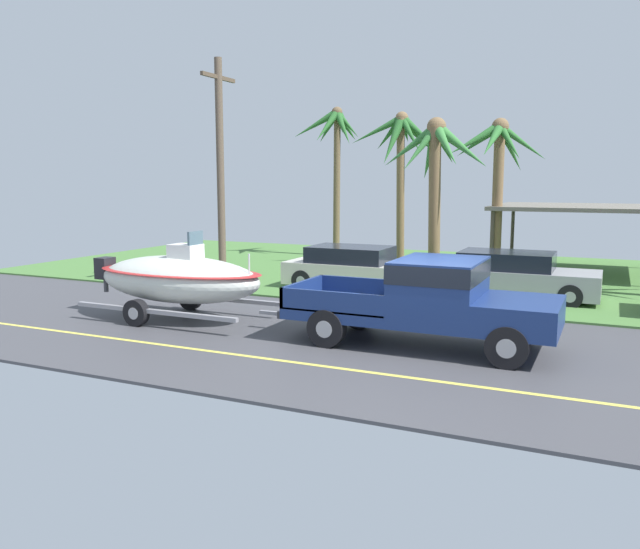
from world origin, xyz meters
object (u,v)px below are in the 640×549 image
Objects in this scene: palm_tree_mid at (497,159)px; palm_tree_far_right at (335,139)px; carport_awning at (591,209)px; parked_sedan_near at (355,269)px; parked_sedan_far at (512,276)px; utility_pole at (220,170)px; palm_tree_far_left at (402,148)px; palm_tree_near_left at (436,162)px; pickup_truck_towing at (437,298)px; boat_on_trailer at (178,279)px.

palm_tree_far_right is at bearing 154.97° from palm_tree_mid.
palm_tree_far_right is at bearing 173.28° from carport_awning.
parked_sedan_far is (4.73, 0.50, 0.00)m from parked_sedan_near.
palm_tree_far_right is 9.07m from utility_pole.
palm_tree_far_left reaches higher than parked_sedan_far.
palm_tree_far_left is (-3.73, 1.09, 0.51)m from palm_tree_mid.
palm_tree_near_left is at bearing -133.03° from palm_tree_mid.
parked_sedan_far is 6.52m from carport_awning.
pickup_truck_towing is 0.96× the size of palm_tree_far_left.
palm_tree_near_left is at bearing 145.83° from parked_sedan_far.
parked_sedan_far is 0.65× the size of utility_pole.
parked_sedan_far is at bearing -106.87° from carport_awning.
palm_tree_mid is 9.42m from utility_pole.
carport_awning is 0.91× the size of utility_pole.
boat_on_trailer is (-6.54, 0.00, -0.01)m from pickup_truck_towing.
palm_tree_near_left reaches higher than pickup_truck_towing.
palm_tree_near_left is at bearing -54.13° from palm_tree_far_left.
parked_sedan_near is 4.55m from palm_tree_near_left.
palm_tree_mid is at bearing -16.28° from palm_tree_far_left.
pickup_truck_towing is at bearing -58.92° from palm_tree_far_right.
pickup_truck_towing is 1.00× the size of boat_on_trailer.
parked_sedan_near is at bearing -173.94° from parked_sedan_far.
boat_on_trailer is at bearing -117.49° from palm_tree_near_left.
parked_sedan_near is 0.67× the size of palm_tree_far_right.
palm_tree_far_right reaches higher than parked_sedan_far.
pickup_truck_towing reaches higher than parked_sedan_near.
carport_awning is 1.09× the size of palm_tree_far_left.
palm_tree_far_left is at bearing -32.42° from palm_tree_far_right.
palm_tree_far_right is (-3.87, 2.46, 0.56)m from palm_tree_far_left.
pickup_truck_towing is at bearing -86.65° from palm_tree_mid.
parked_sedan_far is 9.58m from utility_pole.
parked_sedan_far is at bearing 10.74° from utility_pole.
parked_sedan_near is (-4.12, 5.82, -0.36)m from pickup_truck_towing.
palm_tree_far_right reaches higher than palm_tree_far_left.
utility_pole is at bearing -149.08° from palm_tree_near_left.
carport_awning is at bearing -6.72° from palm_tree_far_right.
carport_awning is at bearing 37.29° from palm_tree_mid.
palm_tree_mid is (5.95, 10.03, 3.14)m from boat_on_trailer.
carport_awning is 6.40m from palm_tree_near_left.
palm_tree_mid is 0.77× the size of utility_pole.
pickup_truck_towing is 12.64m from carport_awning.
parked_sedan_far is 0.71× the size of carport_awning.
palm_tree_mid reaches higher than parked_sedan_near.
palm_tree_near_left is (-2.24, 8.26, 2.99)m from pickup_truck_towing.
parked_sedan_far is 0.77× the size of palm_tree_far_left.
pickup_truck_towing is 12.47m from palm_tree_far_left.
palm_tree_mid is at bearing 35.01° from utility_pole.
palm_tree_near_left is at bearing -138.94° from carport_awning.
parked_sedan_near is (2.42, 5.82, -0.35)m from boat_on_trailer.
parked_sedan_near is at bearing -87.89° from palm_tree_far_left.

